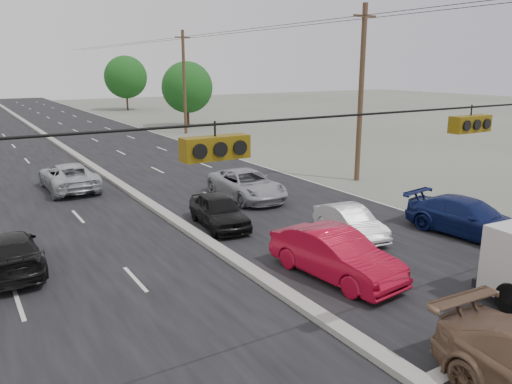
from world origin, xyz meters
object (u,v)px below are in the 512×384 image
at_px(utility_pole_right_c, 184,82).
at_px(oncoming_near, 9,253).
at_px(oncoming_far, 69,177).
at_px(tree_right_far, 126,77).
at_px(queue_car_c, 247,185).
at_px(queue_car_a, 219,211).
at_px(queue_car_b, 350,222).
at_px(red_sedan, 335,255).
at_px(tree_right_mid, 187,87).
at_px(utility_pole_right_b, 361,93).
at_px(queue_car_d, 468,218).

height_order(utility_pole_right_c, oncoming_near, utility_pole_right_c).
relative_size(oncoming_near, oncoming_far, 0.85).
xyz_separation_m(tree_right_far, queue_car_c, (-11.25, -55.22, -4.23)).
xyz_separation_m(tree_right_far, oncoming_near, (-22.70, -59.21, -4.29)).
height_order(queue_car_a, queue_car_b, queue_car_a).
bearing_deg(utility_pole_right_c, oncoming_far, -129.19).
height_order(utility_pole_right_c, red_sedan, utility_pole_right_c).
height_order(tree_right_mid, queue_car_b, tree_right_mid).
bearing_deg(red_sedan, tree_right_mid, 66.19).
relative_size(utility_pole_right_b, queue_car_d, 1.98).
distance_m(utility_pole_right_c, red_sedan, 36.97).
distance_m(tree_right_far, queue_car_b, 63.56).
bearing_deg(utility_pole_right_c, oncoming_near, -123.32).
bearing_deg(tree_right_mid, queue_car_c, -108.73).
xyz_separation_m(tree_right_mid, tree_right_far, (1.00, 25.00, 0.62)).
relative_size(tree_right_mid, oncoming_near, 1.56).
height_order(tree_right_mid, tree_right_far, tree_right_far).
distance_m(queue_car_a, oncoming_near, 8.12).
distance_m(tree_right_mid, oncoming_far, 29.64).
distance_m(tree_right_far, red_sedan, 66.81).
distance_m(queue_car_d, oncoming_far, 20.21).
bearing_deg(queue_car_c, queue_car_b, -84.67).
bearing_deg(utility_pole_right_b, tree_right_far, 86.36).
xyz_separation_m(tree_right_far, queue_car_d, (-6.63, -64.81, -4.22)).
bearing_deg(queue_car_d, queue_car_b, 142.80).
height_order(tree_right_mid, queue_car_c, tree_right_mid).
bearing_deg(utility_pole_right_c, tree_right_mid, 63.43).
xyz_separation_m(queue_car_b, queue_car_d, (4.15, -2.33, 0.12)).
relative_size(tree_right_mid, oncoming_far, 1.33).
relative_size(queue_car_b, oncoming_near, 0.81).
relative_size(utility_pole_right_c, queue_car_a, 2.46).
xyz_separation_m(red_sedan, queue_car_b, (3.09, 2.73, -0.17)).
xyz_separation_m(queue_car_c, oncoming_far, (-7.37, 6.67, 0.02)).
bearing_deg(utility_pole_right_c, queue_car_b, -102.63).
bearing_deg(queue_car_b, queue_car_a, 142.26).
relative_size(queue_car_a, oncoming_far, 0.76).
height_order(tree_right_mid, red_sedan, tree_right_mid).
xyz_separation_m(tree_right_mid, oncoming_far, (-17.63, -23.55, -3.59)).
distance_m(utility_pole_right_b, oncoming_far, 17.01).
bearing_deg(oncoming_far, tree_right_mid, -126.92).
relative_size(queue_car_a, queue_car_b, 1.09).
distance_m(tree_right_mid, queue_car_b, 38.92).
bearing_deg(tree_right_mid, oncoming_far, -126.81).
bearing_deg(tree_right_mid, queue_car_b, -104.62).
distance_m(utility_pole_right_b, utility_pole_right_c, 25.00).
height_order(queue_car_b, oncoming_near, oncoming_near).
bearing_deg(utility_pole_right_b, red_sedan, -135.42).
bearing_deg(queue_car_d, red_sedan, 175.31).
xyz_separation_m(queue_car_c, oncoming_near, (-11.45, -3.99, -0.06)).
height_order(red_sedan, oncoming_far, red_sedan).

